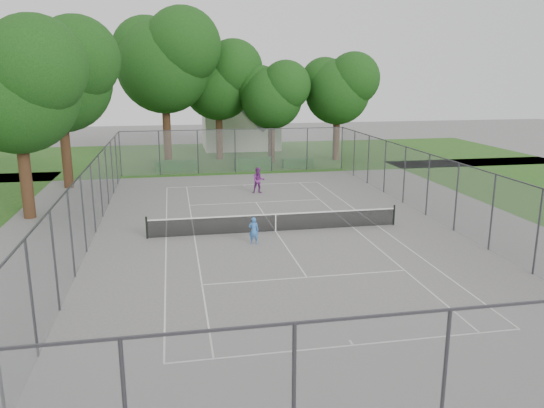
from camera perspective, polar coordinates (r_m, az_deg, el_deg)
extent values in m
plane|color=slate|center=(27.03, 0.40, -2.97)|extent=(120.00, 120.00, 0.00)
cube|color=#244E16|center=(52.22, -5.13, 5.16)|extent=(60.00, 20.00, 0.00)
cube|color=silver|center=(16.37, 8.71, -14.78)|extent=(10.97, 0.06, 0.01)
cube|color=silver|center=(38.41, -3.02, 2.07)|extent=(10.97, 0.06, 0.01)
cube|color=silver|center=(26.56, -11.32, -3.53)|extent=(0.06, 23.77, 0.01)
cube|color=silver|center=(28.55, 11.27, -2.31)|extent=(0.06, 23.77, 0.01)
cube|color=silver|center=(26.57, -8.36, -3.40)|extent=(0.06, 23.77, 0.01)
cube|color=silver|center=(28.08, 8.67, -2.47)|extent=(0.06, 23.77, 0.01)
cube|color=silver|center=(21.13, 3.77, -7.87)|extent=(8.23, 0.06, 0.01)
cube|color=silver|center=(33.11, -1.74, 0.18)|extent=(8.23, 0.06, 0.01)
cube|color=silver|center=(27.03, 0.40, -2.96)|extent=(0.06, 12.80, 0.01)
cube|color=silver|center=(16.50, 8.53, -14.54)|extent=(0.06, 0.30, 0.01)
cube|color=silver|center=(38.26, -2.99, 2.03)|extent=(0.06, 0.30, 0.01)
cylinder|color=black|center=(26.44, -13.32, -2.49)|extent=(0.10, 0.10, 1.10)
cylinder|color=black|center=(28.75, 12.98, -1.16)|extent=(0.10, 0.10, 1.10)
cube|color=black|center=(26.90, 0.40, -2.05)|extent=(12.67, 0.01, 0.86)
cube|color=white|center=(26.78, 0.40, -1.10)|extent=(12.77, 0.03, 0.06)
cube|color=white|center=(26.90, 0.40, -2.07)|extent=(0.05, 0.02, 0.88)
cylinder|color=#38383D|center=(43.01, -16.02, 5.18)|extent=(0.08, 0.08, 3.50)
cylinder|color=#38383D|center=(45.05, 7.52, 5.97)|extent=(0.08, 0.08, 3.50)
cube|color=slate|center=(11.49, 17.93, -18.70)|extent=(18.00, 0.02, 3.50)
cube|color=slate|center=(43.11, -3.98, 5.70)|extent=(18.00, 0.02, 3.50)
cube|color=slate|center=(26.41, -19.14, -0.22)|extent=(0.02, 34.00, 3.50)
cube|color=slate|center=(29.62, 17.75, 1.35)|extent=(0.02, 34.00, 3.50)
cube|color=#38383D|center=(10.67, 18.63, -10.71)|extent=(18.00, 0.05, 0.05)
cube|color=#38383D|center=(42.90, -4.02, 8.02)|extent=(18.00, 0.05, 0.05)
cube|color=#38383D|center=(26.06, -19.44, 3.52)|extent=(0.05, 34.00, 0.05)
cube|color=#38383D|center=(29.31, 18.00, 4.69)|extent=(0.05, 34.00, 0.05)
cylinder|color=#392214|center=(47.86, -11.22, 7.58)|extent=(0.69, 0.69, 5.66)
sphere|color=#10350E|center=(47.61, -11.55, 14.36)|extent=(8.06, 8.06, 8.06)
sphere|color=#10350E|center=(46.47, -9.59, 16.45)|extent=(6.45, 6.45, 6.45)
sphere|color=#10350E|center=(48.68, -13.33, 15.67)|extent=(6.04, 6.04, 6.04)
cylinder|color=#392214|center=(50.15, -5.69, 7.46)|extent=(0.65, 0.65, 4.64)
sphere|color=#10350E|center=(49.86, -5.82, 12.75)|extent=(6.59, 6.59, 6.59)
sphere|color=#10350E|center=(49.01, -4.17, 14.31)|extent=(5.28, 5.28, 5.28)
sphere|color=#10350E|center=(50.59, -7.27, 13.84)|extent=(4.95, 4.95, 4.95)
cylinder|color=#392214|center=(48.02, -0.04, 6.77)|extent=(0.61, 0.61, 3.84)
sphere|color=#10350E|center=(47.70, -0.05, 11.33)|extent=(5.46, 5.46, 5.46)
sphere|color=#10350E|center=(47.08, 1.48, 12.63)|extent=(4.37, 4.37, 4.37)
sphere|color=#10350E|center=(48.18, -1.34, 12.33)|extent=(4.09, 4.09, 4.09)
cylinder|color=#392214|center=(49.93, 6.92, 7.12)|extent=(0.62, 0.62, 4.16)
sphere|color=#10350E|center=(49.63, 7.06, 11.89)|extent=(5.92, 5.92, 5.92)
sphere|color=#10350E|center=(49.14, 8.77, 13.19)|extent=(4.73, 4.73, 4.73)
sphere|color=#10350E|center=(50.01, 5.67, 12.95)|extent=(4.44, 4.44, 4.44)
cylinder|color=#392214|center=(39.73, -21.26, 5.15)|extent=(0.66, 0.66, 4.93)
sphere|color=#10350E|center=(39.38, -21.90, 12.24)|extent=(7.01, 7.01, 7.01)
sphere|color=#10350E|center=(38.11, -20.26, 14.47)|extent=(5.61, 5.61, 5.61)
sphere|color=#10350E|center=(40.48, -23.55, 13.60)|extent=(5.26, 5.26, 5.26)
cylinder|color=#392214|center=(32.07, -24.97, 2.63)|extent=(0.64, 0.64, 4.60)
sphere|color=#10350E|center=(31.60, -25.82, 10.80)|extent=(6.54, 6.54, 6.54)
sphere|color=#10350E|center=(30.33, -24.11, 13.38)|extent=(5.23, 5.23, 5.23)
cube|color=#1B4F19|center=(44.68, -10.24, 4.09)|extent=(3.43, 1.03, 0.86)
cube|color=#1B4F19|center=(44.59, -2.05, 4.36)|extent=(3.15, 0.90, 0.99)
cube|color=#1B4F19|center=(45.61, 2.75, 4.43)|extent=(2.59, 0.95, 0.78)
cube|color=beige|center=(57.29, -3.42, 8.89)|extent=(7.80, 5.85, 5.85)
cube|color=#545359|center=(57.11, -3.46, 11.82)|extent=(7.72, 6.05, 7.72)
imported|color=#3573C8|center=(24.96, -1.98, -2.86)|extent=(0.53, 0.41, 1.29)
imported|color=#792A7E|center=(35.53, -1.46, 2.55)|extent=(0.86, 0.68, 1.74)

